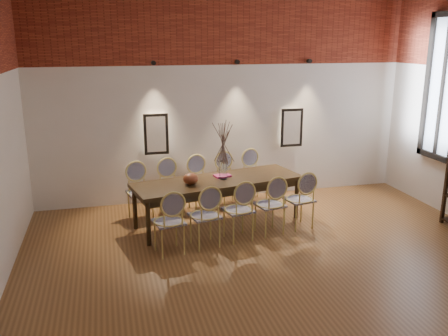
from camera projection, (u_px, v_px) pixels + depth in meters
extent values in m
cube|color=brown|center=(294.00, 283.00, 5.94)|extent=(7.00, 7.00, 0.02)
cube|color=silver|center=(225.00, 92.00, 8.73)|extent=(7.00, 0.10, 4.00)
cube|color=maroon|center=(226.00, 21.00, 8.33)|extent=(7.00, 0.02, 1.50)
cube|color=#FFEAC6|center=(156.00, 134.00, 8.51)|extent=(0.36, 0.06, 0.66)
cube|color=#FFEAC6|center=(291.00, 127.00, 9.13)|extent=(0.36, 0.06, 0.66)
cylinder|color=black|center=(153.00, 63.00, 8.15)|extent=(0.08, 0.10, 0.08)
cylinder|color=black|center=(237.00, 62.00, 8.51)|extent=(0.08, 0.10, 0.08)
cylinder|color=black|center=(309.00, 61.00, 8.84)|extent=(0.08, 0.10, 0.08)
cube|color=silver|center=(444.00, 88.00, 8.06)|extent=(0.02, 0.78, 2.38)
cube|color=black|center=(443.00, 88.00, 8.06)|extent=(0.08, 0.90, 2.50)
cube|color=black|center=(443.00, 88.00, 8.06)|extent=(0.06, 0.06, 2.40)
cube|color=#332312|center=(218.00, 201.00, 7.77)|extent=(2.87, 1.42, 0.75)
cylinder|color=silver|center=(223.00, 170.00, 7.67)|extent=(0.14, 0.14, 0.30)
ellipsoid|color=brown|center=(191.00, 179.00, 7.40)|extent=(0.24, 0.24, 0.18)
cube|color=#9C235C|center=(222.00, 176.00, 7.83)|extent=(0.29, 0.23, 0.03)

